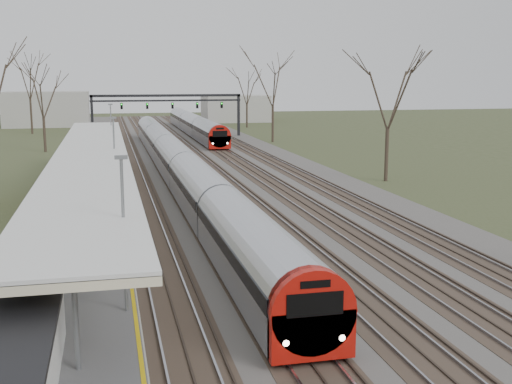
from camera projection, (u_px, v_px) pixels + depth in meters
track_bed at (197, 165)px, 61.89m from camera, size 24.00×160.00×0.22m
platform at (95, 197)px, 42.96m from camera, size 3.50×69.00×1.00m
canopy at (91, 154)px, 38.02m from camera, size 4.10×50.00×3.11m
signal_gantry at (167, 103)px, 89.79m from camera, size 21.00×0.59×6.08m
tree_east_far at (389, 92)px, 51.21m from camera, size 5.00×5.00×10.30m
train_near at (176, 161)px, 54.24m from camera, size 2.62×75.21×3.05m
train_far at (194, 125)px, 94.87m from camera, size 2.62×45.21×3.05m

